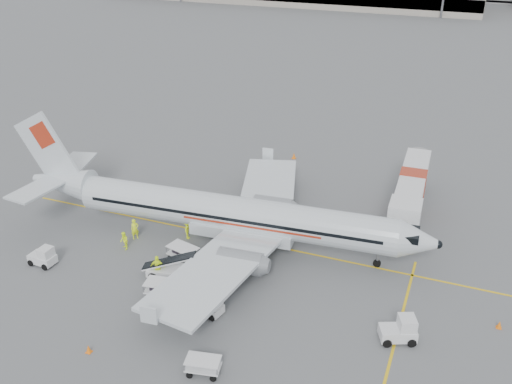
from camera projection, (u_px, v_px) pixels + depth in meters
ground at (248, 241)px, 49.34m from camera, size 360.00×360.00×0.00m
stripe_lead at (248, 241)px, 49.33m from camera, size 44.00×0.20×0.01m
stripe_cross at (396, 340)px, 38.11m from camera, size 0.20×20.00×0.01m
aircraft at (233, 192)px, 46.77m from camera, size 37.93×30.80×9.89m
jet_bridge at (411, 192)px, 53.01m from camera, size 3.55×15.99×4.17m
belt_loader at (172, 261)px, 44.05m from camera, size 5.38×3.02×2.75m
tug_fore at (398, 329)px, 37.70m from camera, size 2.72×2.18×1.84m
tug_mid at (209, 304)px, 40.28m from camera, size 2.22×1.55×1.56m
tug_aft at (42, 256)px, 45.78m from camera, size 2.18×1.32×1.64m
cart_loaded_a at (162, 289)px, 42.07m from camera, size 2.66×1.83×1.29m
cart_loaded_b at (183, 254)px, 46.34m from camera, size 2.79×2.05×1.30m
cart_empty_a at (203, 366)px, 35.17m from camera, size 2.35×1.66×1.12m
cone_nose at (499, 324)px, 39.07m from camera, size 0.36×0.36×0.59m
cone_port at (294, 155)px, 65.18m from camera, size 0.44×0.44×0.71m
cone_stbd at (89, 349)px, 36.93m from camera, size 0.37×0.37×0.61m
crew_a at (135, 229)px, 49.29m from camera, size 0.78×0.81×1.87m
crew_b at (124, 241)px, 47.78m from camera, size 0.99×0.99×1.63m
crew_c at (188, 230)px, 49.32m from camera, size 0.90×1.25×1.75m
crew_d at (158, 267)px, 44.11m from camera, size 1.21×0.76×1.92m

